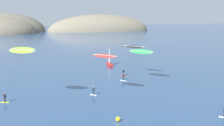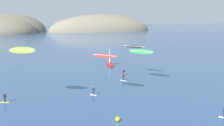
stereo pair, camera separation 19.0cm
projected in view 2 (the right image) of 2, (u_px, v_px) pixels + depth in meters
The scene contains 7 objects.
headland_island at pixel (40, 32), 219.14m from camera, with size 158.47×63.74×30.18m.
sailboat_near at pixel (110, 64), 81.91m from camera, with size 2.15×5.97×5.70m.
kitesurfer_red at pixel (104, 59), 50.88m from camera, with size 4.58×5.05×8.09m.
kitesurfer_green at pixel (140, 53), 61.14m from camera, with size 5.98×6.77×7.61m.
kitesurfer_black at pixel (134, 49), 66.84m from camera, with size 4.87×5.45×7.76m.
kitesurfer_lime at pixel (21, 54), 46.45m from camera, with size 6.59×4.73×9.89m.
marker_buoy at pixel (118, 119), 40.49m from camera, with size 0.70×0.70×0.70m, color yellow.
Camera 2 is at (-14.49, -24.39, 15.60)m, focal length 45.00 mm.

